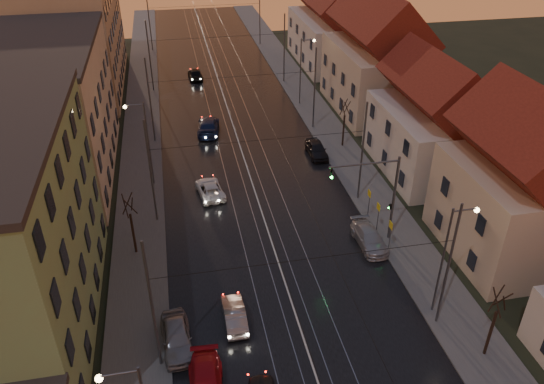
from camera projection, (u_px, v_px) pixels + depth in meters
road at (235, 131)px, 58.13m from camera, size 16.00×120.00×0.04m
sidewalk_left at (142, 138)px, 56.43m from camera, size 4.00×120.00×0.15m
sidewalk_right at (323, 123)px, 59.78m from camera, size 4.00×120.00×0.15m
tram_rail_0 at (215, 132)px, 57.75m from camera, size 0.06×120.00×0.03m
tram_rail_1 at (228, 131)px, 57.99m from camera, size 0.06×120.00×0.03m
tram_rail_2 at (242, 130)px, 58.24m from camera, size 0.06×120.00×0.03m
tram_rail_3 at (255, 129)px, 58.48m from camera, size 0.06×120.00×0.03m
apartment_left_2 at (46, 114)px, 47.06m from camera, size 10.00×20.00×12.00m
apartment_left_3 at (75, 32)px, 66.59m from camera, size 10.00×24.00×14.00m
house_right_1 at (520, 188)px, 37.25m from camera, size 8.67×10.20×10.80m
house_right_2 at (435, 124)px, 48.53m from camera, size 9.18×12.24×9.20m
house_right_3 at (377, 61)px, 60.45m from camera, size 9.18×14.28×11.50m
house_right_4 at (331, 28)px, 75.89m from camera, size 9.18×16.32×10.00m
catenary_pole_l_1 at (152, 308)px, 28.45m from camera, size 0.16×0.16×9.00m
catenary_pole_r_1 at (448, 267)px, 31.33m from camera, size 0.16×0.16×9.00m
catenary_pole_l_2 at (151, 173)px, 40.98m from camera, size 0.16×0.16×9.00m
catenary_pole_r_2 at (362, 153)px, 43.86m from camera, size 0.16×0.16×9.00m
catenary_pole_l_3 at (150, 101)px, 53.51m from camera, size 0.16×0.16×9.00m
catenary_pole_r_3 at (315, 89)px, 56.39m from camera, size 0.16×0.16×9.00m
catenary_pole_l_4 at (150, 57)px, 66.04m from camera, size 0.16×0.16×9.00m
catenary_pole_r_4 at (284, 49)px, 68.92m from camera, size 0.16×0.16×9.00m
catenary_pole_l_5 at (149, 22)px, 81.08m from camera, size 0.16×0.16×9.00m
catenary_pole_r_5 at (260, 16)px, 83.96m from camera, size 0.16×0.16×9.00m
street_lamp_1 at (449, 251)px, 32.05m from camera, size 1.75×0.32×8.00m
street_lamp_2 at (144, 136)px, 45.71m from camera, size 1.75×0.32×8.00m
street_lamp_3 at (303, 65)px, 62.12m from camera, size 1.75×0.32×8.00m
traffic_light_mast at (382, 190)px, 38.69m from camera, size 5.30×0.32×7.20m
bare_tree_0 at (132, 226)px, 38.43m from camera, size 1.09×1.09×5.11m
bare_tree_1 at (493, 325)px, 30.15m from camera, size 1.09×1.09×5.11m
bare_tree_2 at (344, 124)px, 53.57m from camera, size 1.09×1.09×5.11m
driving_car_1 at (234, 315)px, 33.40m from camera, size 1.35×3.81×1.25m
driving_car_2 at (210, 189)px, 46.45m from camera, size 2.61×4.63×1.22m
driving_car_3 at (208, 126)px, 57.35m from camera, size 2.92×5.64×1.56m
driving_car_4 at (195, 74)px, 72.00m from camera, size 1.93×4.43×1.49m
parked_left_3 at (177, 337)px, 31.64m from camera, size 2.06×4.49×1.49m
parked_right_1 at (369, 238)px, 40.26m from camera, size 1.96×4.55×1.31m
parked_right_2 at (317, 149)px, 52.77m from camera, size 1.73×4.21×1.43m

